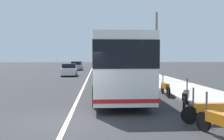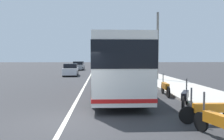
{
  "view_description": "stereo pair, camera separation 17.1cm",
  "coord_description": "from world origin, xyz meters",
  "px_view_note": "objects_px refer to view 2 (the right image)",
  "views": [
    {
      "loc": [
        -8.23,
        -1.08,
        2.28
      ],
      "look_at": [
        6.58,
        -1.99,
        1.51
      ],
      "focal_mm": 38.34,
      "sensor_mm": 36.0,
      "label": 1
    },
    {
      "loc": [
        -8.24,
        -1.25,
        2.28
      ],
      "look_at": [
        6.58,
        -1.99,
        1.51
      ],
      "focal_mm": 38.34,
      "sensor_mm": 36.0,
      "label": 2
    }
  ],
  "objects_px": {
    "coach_bus": "(116,63)",
    "car_oncoming": "(102,65)",
    "utility_pole": "(158,47)",
    "car_far_distant": "(71,70)",
    "motorcycle_far_end": "(222,124)",
    "car_side_street": "(78,66)",
    "car_ahead_same_lane": "(103,64)",
    "motorcycle_mid_row": "(185,97)",
    "motorcycle_nearest_curb": "(165,87)",
    "motorcycle_by_tree": "(210,110)"
  },
  "relations": [
    {
      "from": "car_ahead_same_lane",
      "to": "car_oncoming",
      "type": "bearing_deg",
      "value": 173.83
    },
    {
      "from": "motorcycle_by_tree",
      "to": "car_oncoming",
      "type": "xyz_separation_m",
      "value": [
        43.66,
        3.31,
        0.28
      ]
    },
    {
      "from": "car_side_street",
      "to": "car_oncoming",
      "type": "distance_m",
      "value": 8.98
    },
    {
      "from": "motorcycle_far_end",
      "to": "motorcycle_by_tree",
      "type": "relative_size",
      "value": 1.06
    },
    {
      "from": "utility_pole",
      "to": "car_far_distant",
      "type": "bearing_deg",
      "value": 54.77
    },
    {
      "from": "coach_bus",
      "to": "car_oncoming",
      "type": "xyz_separation_m",
      "value": [
        37.27,
        0.47,
        -1.2
      ]
    },
    {
      "from": "utility_pole",
      "to": "coach_bus",
      "type": "bearing_deg",
      "value": 152.56
    },
    {
      "from": "car_side_street",
      "to": "motorcycle_mid_row",
      "type": "bearing_deg",
      "value": 15.76
    },
    {
      "from": "coach_bus",
      "to": "car_side_street",
      "type": "xyz_separation_m",
      "value": [
        29.44,
        4.88,
        -1.18
      ]
    },
    {
      "from": "coach_bus",
      "to": "car_ahead_same_lane",
      "type": "xyz_separation_m",
      "value": [
        44.27,
        0.17,
        -1.2
      ]
    },
    {
      "from": "motorcycle_nearest_curb",
      "to": "car_far_distant",
      "type": "relative_size",
      "value": 0.53
    },
    {
      "from": "motorcycle_mid_row",
      "to": "car_far_distant",
      "type": "bearing_deg",
      "value": 45.8
    },
    {
      "from": "motorcycle_by_tree",
      "to": "car_side_street",
      "type": "xyz_separation_m",
      "value": [
        35.84,
        7.72,
        0.29
      ]
    },
    {
      "from": "motorcycle_far_end",
      "to": "motorcycle_mid_row",
      "type": "bearing_deg",
      "value": -22.44
    },
    {
      "from": "motorcycle_mid_row",
      "to": "motorcycle_nearest_curb",
      "type": "height_order",
      "value": "same"
    },
    {
      "from": "car_far_distant",
      "to": "car_side_street",
      "type": "bearing_deg",
      "value": 178.47
    },
    {
      "from": "motorcycle_nearest_curb",
      "to": "car_side_street",
      "type": "bearing_deg",
      "value": 18.45
    },
    {
      "from": "motorcycle_mid_row",
      "to": "car_side_street",
      "type": "xyz_separation_m",
      "value": [
        33.22,
        7.8,
        0.27
      ]
    },
    {
      "from": "motorcycle_far_end",
      "to": "motorcycle_nearest_curb",
      "type": "xyz_separation_m",
      "value": [
        7.84,
        -0.6,
        0.02
      ]
    },
    {
      "from": "motorcycle_mid_row",
      "to": "car_oncoming",
      "type": "distance_m",
      "value": 41.19
    },
    {
      "from": "coach_bus",
      "to": "motorcycle_nearest_curb",
      "type": "relative_size",
      "value": 4.63
    },
    {
      "from": "motorcycle_mid_row",
      "to": "utility_pole",
      "type": "xyz_separation_m",
      "value": [
        12.98,
        -1.86,
        2.89
      ]
    },
    {
      "from": "motorcycle_nearest_curb",
      "to": "car_oncoming",
      "type": "distance_m",
      "value": 37.67
    },
    {
      "from": "utility_pole",
      "to": "motorcycle_by_tree",
      "type": "bearing_deg",
      "value": 172.89
    },
    {
      "from": "car_far_distant",
      "to": "car_side_street",
      "type": "height_order",
      "value": "car_side_street"
    },
    {
      "from": "utility_pole",
      "to": "car_ahead_same_lane",
      "type": "bearing_deg",
      "value": 8.03
    },
    {
      "from": "car_ahead_same_lane",
      "to": "utility_pole",
      "type": "bearing_deg",
      "value": -175.66
    },
    {
      "from": "utility_pole",
      "to": "motorcycle_far_end",
      "type": "bearing_deg",
      "value": 172.13
    },
    {
      "from": "motorcycle_by_tree",
      "to": "car_far_distant",
      "type": "xyz_separation_m",
      "value": [
        22.24,
        7.47,
        0.25
      ]
    },
    {
      "from": "motorcycle_far_end",
      "to": "car_ahead_same_lane",
      "type": "bearing_deg",
      "value": -12.61
    },
    {
      "from": "motorcycle_far_end",
      "to": "car_oncoming",
      "type": "height_order",
      "value": "car_oncoming"
    },
    {
      "from": "motorcycle_far_end",
      "to": "car_ahead_same_lane",
      "type": "relative_size",
      "value": 0.52
    },
    {
      "from": "motorcycle_nearest_curb",
      "to": "utility_pole",
      "type": "xyz_separation_m",
      "value": [
        9.44,
        -1.79,
        2.89
      ]
    },
    {
      "from": "motorcycle_by_tree",
      "to": "utility_pole",
      "type": "height_order",
      "value": "utility_pole"
    },
    {
      "from": "motorcycle_by_tree",
      "to": "motorcycle_nearest_curb",
      "type": "height_order",
      "value": "motorcycle_nearest_curb"
    },
    {
      "from": "motorcycle_far_end",
      "to": "car_ahead_same_lane",
      "type": "xyz_separation_m",
      "value": [
        52.35,
        2.56,
        0.26
      ]
    },
    {
      "from": "motorcycle_far_end",
      "to": "utility_pole",
      "type": "bearing_deg",
      "value": -23.28
    },
    {
      "from": "car_side_street",
      "to": "utility_pole",
      "type": "bearing_deg",
      "value": 28.06
    },
    {
      "from": "motorcycle_by_tree",
      "to": "motorcycle_mid_row",
      "type": "xyz_separation_m",
      "value": [
        2.61,
        -0.08,
        0.02
      ]
    },
    {
      "from": "motorcycle_nearest_curb",
      "to": "car_oncoming",
      "type": "relative_size",
      "value": 0.52
    },
    {
      "from": "motorcycle_by_tree",
      "to": "motorcycle_nearest_curb",
      "type": "distance_m",
      "value": 6.15
    },
    {
      "from": "motorcycle_mid_row",
      "to": "car_far_distant",
      "type": "distance_m",
      "value": 21.03
    },
    {
      "from": "motorcycle_far_end",
      "to": "motorcycle_mid_row",
      "type": "xyz_separation_m",
      "value": [
        4.3,
        -0.53,
        0.02
      ]
    },
    {
      "from": "motorcycle_by_tree",
      "to": "car_ahead_same_lane",
      "type": "distance_m",
      "value": 50.75
    },
    {
      "from": "car_ahead_same_lane",
      "to": "car_far_distant",
      "type": "bearing_deg",
      "value": 167.38
    },
    {
      "from": "motorcycle_nearest_curb",
      "to": "car_far_distant",
      "type": "bearing_deg",
      "value": 28.94
    },
    {
      "from": "motorcycle_nearest_curb",
      "to": "car_far_distant",
      "type": "distance_m",
      "value": 17.8
    },
    {
      "from": "motorcycle_far_end",
      "to": "car_far_distant",
      "type": "xyz_separation_m",
      "value": [
        23.93,
        7.02,
        0.25
      ]
    },
    {
      "from": "motorcycle_mid_row",
      "to": "utility_pole",
      "type": "bearing_deg",
      "value": 16.61
    },
    {
      "from": "motorcycle_far_end",
      "to": "motorcycle_nearest_curb",
      "type": "height_order",
      "value": "motorcycle_nearest_curb"
    }
  ]
}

